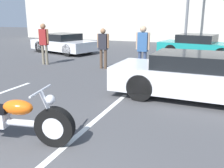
# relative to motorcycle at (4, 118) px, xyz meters

# --- Properties ---
(parking_stripe_back) EXTENTS (0.12, 5.66, 0.01)m
(parking_stripe_back) POSITION_rel_motorcycle_xyz_m (1.08, 0.46, -0.40)
(parking_stripe_back) COLOR white
(parking_stripe_back) RESTS_ON ground
(far_building) EXTENTS (32.00, 4.20, 4.40)m
(far_building) POSITION_rel_motorcycle_xyz_m (0.95, 20.28, 1.93)
(far_building) COLOR beige
(far_building) RESTS_ON ground
(motorcycle) EXTENTS (2.51, 0.80, 0.98)m
(motorcycle) POSITION_rel_motorcycle_xyz_m (0.00, 0.00, 0.00)
(motorcycle) COLOR black
(motorcycle) RESTS_ON ground
(show_car_hood_open) EXTENTS (4.69, 1.78, 2.18)m
(show_car_hood_open) POSITION_rel_motorcycle_xyz_m (3.05, 3.71, 0.20)
(show_car_hood_open) COLOR silver
(show_car_hood_open) RESTS_ON ground
(parked_car_left_row) EXTENTS (4.45, 2.98, 1.14)m
(parked_car_left_row) POSITION_rel_motorcycle_xyz_m (-5.19, 9.87, 0.15)
(parked_car_left_row) COLOR silver
(parked_car_left_row) RESTS_ON ground
(parked_car_mid_row) EXTENTS (4.38, 2.61, 1.20)m
(parked_car_mid_row) POSITION_rel_motorcycle_xyz_m (2.47, 11.17, 0.17)
(parked_car_mid_row) COLOR teal
(parked_car_mid_row) RESTS_ON ground
(spectator_near_motorcycle) EXTENTS (0.52, 0.24, 1.80)m
(spectator_near_motorcycle) POSITION_rel_motorcycle_xyz_m (0.80, 5.94, 0.67)
(spectator_near_motorcycle) COLOR #38476B
(spectator_near_motorcycle) RESTS_ON ground
(spectator_by_show_car) EXTENTS (0.52, 0.24, 1.82)m
(spectator_by_show_car) POSITION_rel_motorcycle_xyz_m (-3.84, 6.24, 0.69)
(spectator_by_show_car) COLOR gray
(spectator_by_show_car) RESTS_ON ground
(spectator_far_lot) EXTENTS (0.52, 0.22, 1.66)m
(spectator_far_lot) POSITION_rel_motorcycle_xyz_m (-1.00, 6.40, 0.57)
(spectator_far_lot) COLOR brown
(spectator_far_lot) RESTS_ON ground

